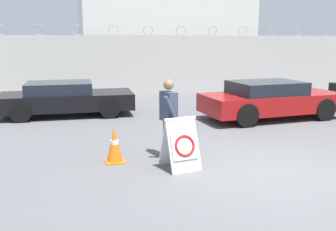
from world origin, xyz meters
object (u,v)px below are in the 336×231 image
(security_guard, at_px, (168,115))
(parked_car_front_coupe, at_px, (65,98))
(barricade_sign, at_px, (181,144))
(parked_car_rear_sedan, at_px, (270,99))
(traffic_cone_mid, at_px, (115,145))

(security_guard, bearing_deg, parked_car_front_coupe, -173.23)
(barricade_sign, relative_size, parked_car_front_coupe, 0.23)
(barricade_sign, distance_m, parked_car_rear_sedan, 5.75)
(parked_car_rear_sedan, bearing_deg, security_guard, -148.01)
(parked_car_front_coupe, bearing_deg, barricade_sign, -68.25)
(parked_car_front_coupe, distance_m, parked_car_rear_sedan, 6.86)
(traffic_cone_mid, relative_size, parked_car_front_coupe, 0.17)
(security_guard, height_order, parked_car_rear_sedan, security_guard)
(parked_car_front_coupe, relative_size, parked_car_rear_sedan, 0.96)
(barricade_sign, xyz_separation_m, parked_car_front_coupe, (-2.18, 6.19, 0.07))
(security_guard, height_order, parked_car_front_coupe, security_guard)
(security_guard, xyz_separation_m, parked_car_front_coupe, (-2.13, 5.43, -0.37))
(barricade_sign, relative_size, security_guard, 0.61)
(parked_car_front_coupe, height_order, parked_car_rear_sedan, parked_car_rear_sedan)
(traffic_cone_mid, bearing_deg, parked_car_front_coupe, 99.98)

